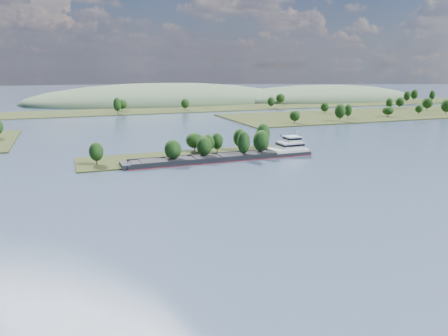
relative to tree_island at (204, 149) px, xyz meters
name	(u,v)px	position (x,y,z in m)	size (l,w,h in m)	color
ground	(233,191)	(-8.08, -59.20, -3.81)	(1800.00, 1800.00, 0.00)	#36455D
tree_island	(204,149)	(0.00, 0.00, 0.00)	(100.00, 30.57, 14.14)	#283216
right_bank	(400,112)	(223.29, 120.08, -2.85)	(320.00, 90.00, 14.88)	#283216
back_shoreline	(133,111)	(0.70, 220.50, -3.08)	(900.00, 60.00, 15.45)	#283216
hill_east	(323,99)	(251.92, 290.80, -3.81)	(260.00, 140.00, 36.00)	#445C3F
hill_west	(164,102)	(51.92, 320.80, -3.81)	(320.00, 160.00, 44.00)	#445C3F
cargo_barge	(234,156)	(11.40, -9.78, -2.28)	(90.18, 13.12, 12.16)	black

